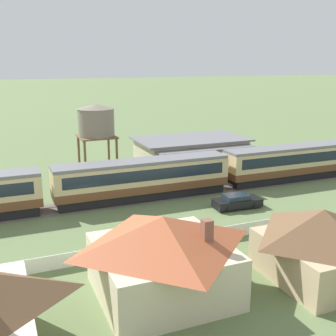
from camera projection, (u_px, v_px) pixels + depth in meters
ground_plane at (85, 207)px, 39.85m from camera, size 600.00×600.00×0.00m
passenger_train at (145, 177)px, 41.93m from camera, size 55.30×3.05×3.97m
railway_track at (142, 199)px, 42.30m from camera, size 126.43×3.60×0.04m
station_building at (191, 153)px, 54.01m from camera, size 13.94×9.63×3.89m
water_tower at (96, 122)px, 47.87m from camera, size 4.32×4.32×8.70m
cottage_terracotta_roof at (163, 255)px, 24.40m from camera, size 8.06×7.73×4.90m
cottage_brown_roof_2 at (321, 243)px, 26.38m from camera, size 6.73×7.24×4.58m
picket_fence_front at (106, 253)px, 29.08m from camera, size 34.15×0.06×1.05m
parked_car_black at (237, 201)px, 39.51m from camera, size 4.61×2.12×1.32m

